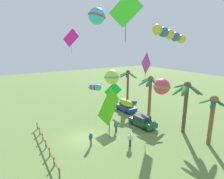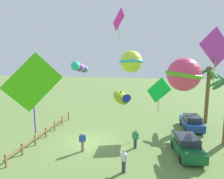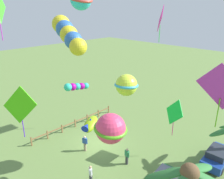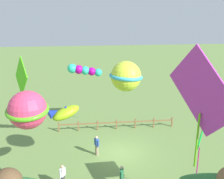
{
  "view_description": "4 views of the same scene",
  "coord_description": "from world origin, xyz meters",
  "views": [
    {
      "loc": [
        18.75,
        -7.41,
        10.89
      ],
      "look_at": [
        1.71,
        2.87,
        6.06
      ],
      "focal_mm": 29.28,
      "sensor_mm": 36.0,
      "label": 1
    },
    {
      "loc": [
        15.96,
        5.17,
        7.43
      ],
      "look_at": [
        2.31,
        2.56,
        5.22
      ],
      "focal_mm": 31.15,
      "sensor_mm": 36.0,
      "label": 2
    },
    {
      "loc": [
        13.08,
        14.95,
        13.07
      ],
      "look_at": [
        1.79,
        3.64,
        7.2
      ],
      "focal_mm": 36.28,
      "sensor_mm": 36.0,
      "label": 3
    },
    {
      "loc": [
        2.64,
        18.53,
        11.07
      ],
      "look_at": [
        1.08,
        3.86,
        6.47
      ],
      "focal_mm": 43.19,
      "sensor_mm": 36.0,
      "label": 4
    }
  ],
  "objects": [
    {
      "name": "kite_fish_8",
      "position": [
        3.89,
        3.48,
        5.01
      ],
      "size": [
        2.14,
        1.62,
        1.06
      ],
      "color": "#94C019"
    },
    {
      "name": "spectator_1",
      "position": [
        4.2,
        3.7,
        0.81
      ],
      "size": [
        0.39,
        0.49,
        1.59
      ],
      "color": "#38383D",
      "rests_on": "ground"
    },
    {
      "name": "ground_plane",
      "position": [
        0.0,
        0.0,
        0.0
      ],
      "size": [
        120.0,
        120.0,
        0.0
      ],
      "primitive_type": "plane",
      "color": "olive"
    },
    {
      "name": "kite_ball_1",
      "position": [
        5.22,
        6.96,
        6.61
      ],
      "size": [
        2.01,
        2.02,
        1.75
      ],
      "color": "#E73B68"
    },
    {
      "name": "spectator_2",
      "position": [
        0.51,
        4.2,
        0.81
      ],
      "size": [
        0.29,
        0.54,
        1.59
      ],
      "color": "#38383D",
      "rests_on": "ground"
    },
    {
      "name": "kite_diamond_2",
      "position": [
        -3.43,
        6.15,
        4.32
      ],
      "size": [
        1.25,
        2.31,
        3.59
      ],
      "color": "#0ECF39"
    },
    {
      "name": "kite_tube_5",
      "position": [
        2.68,
        0.29,
        6.81
      ],
      "size": [
        2.38,
        0.65,
        0.91
      ],
      "color": "#28C7A6"
    },
    {
      "name": "spectator_0",
      "position": [
        1.86,
        0.04,
        0.81
      ],
      "size": [
        0.38,
        0.5,
        1.59
      ],
      "color": "gray",
      "rests_on": "ground"
    },
    {
      "name": "rail_fence",
      "position": [
        -0.21,
        -4.36,
        0.58
      ],
      "size": [
        10.8,
        0.12,
        0.95
      ],
      "color": "brown",
      "rests_on": "ground"
    },
    {
      "name": "kite_diamond_10",
      "position": [
        -1.24,
        10.39,
        8.27
      ],
      "size": [
        1.34,
        2.92,
        4.42
      ],
      "color": "#BA32AF"
    },
    {
      "name": "kite_diamond_6",
      "position": [
        7.12,
        -0.64,
        6.19
      ],
      "size": [
        1.45,
        2.71,
        4.22
      ],
      "color": "#47CD11"
    },
    {
      "name": "kite_ball_4",
      "position": [
        0.26,
        3.73,
        7.2
      ],
      "size": [
        2.54,
        2.53,
        1.76
      ],
      "color": "#CFEB36"
    }
  ]
}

